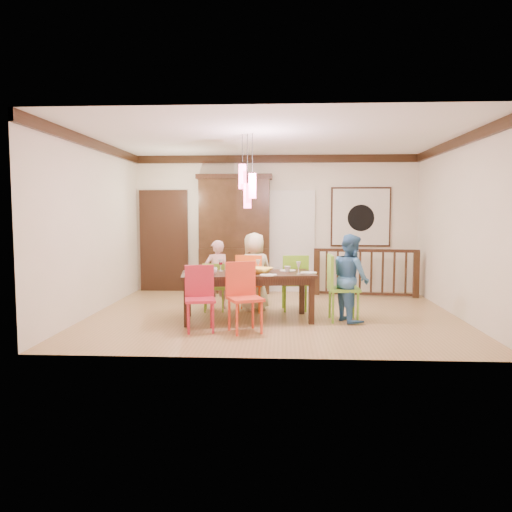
{
  "coord_description": "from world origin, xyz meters",
  "views": [
    {
      "loc": [
        0.15,
        -8.18,
        1.69
      ],
      "look_at": [
        -0.28,
        -0.01,
        0.98
      ],
      "focal_mm": 35.0,
      "sensor_mm": 36.0,
      "label": 1
    }
  ],
  "objects_px": {
    "balustrade": "(366,272)",
    "person_end_right": "(351,278)",
    "dining_table": "(248,278)",
    "chair_far_left": "(214,283)",
    "chair_end_right": "(344,283)",
    "person_far_left": "(217,275)",
    "china_hutch": "(235,234)",
    "person_far_mid": "(254,272)"
  },
  "relations": [
    {
      "from": "chair_far_left",
      "to": "person_far_left",
      "type": "distance_m",
      "value": 0.2
    },
    {
      "from": "person_far_mid",
      "to": "china_hutch",
      "type": "bearing_deg",
      "value": -99.74
    },
    {
      "from": "china_hutch",
      "to": "balustrade",
      "type": "bearing_deg",
      "value": -7.32
    },
    {
      "from": "chair_end_right",
      "to": "balustrade",
      "type": "distance_m",
      "value": 2.47
    },
    {
      "from": "chair_far_left",
      "to": "person_far_mid",
      "type": "xyz_separation_m",
      "value": [
        0.69,
        0.09,
        0.2
      ]
    },
    {
      "from": "dining_table",
      "to": "person_end_right",
      "type": "bearing_deg",
      "value": -8.87
    },
    {
      "from": "person_far_left",
      "to": "chair_far_left",
      "type": "bearing_deg",
      "value": 54.7
    },
    {
      "from": "chair_far_left",
      "to": "balustrade",
      "type": "bearing_deg",
      "value": -154.84
    },
    {
      "from": "chair_far_left",
      "to": "chair_end_right",
      "type": "xyz_separation_m",
      "value": [
        2.13,
        -0.69,
        0.12
      ]
    },
    {
      "from": "china_hutch",
      "to": "person_far_mid",
      "type": "height_order",
      "value": "china_hutch"
    },
    {
      "from": "dining_table",
      "to": "person_far_left",
      "type": "bearing_deg",
      "value": 115.96
    },
    {
      "from": "china_hutch",
      "to": "person_far_mid",
      "type": "distance_m",
      "value": 2.08
    },
    {
      "from": "chair_far_left",
      "to": "china_hutch",
      "type": "xyz_separation_m",
      "value": [
        0.16,
        2.02,
        0.77
      ]
    },
    {
      "from": "chair_far_left",
      "to": "chair_end_right",
      "type": "height_order",
      "value": "chair_end_right"
    },
    {
      "from": "chair_end_right",
      "to": "dining_table",
      "type": "bearing_deg",
      "value": 88.75
    },
    {
      "from": "china_hutch",
      "to": "balustrade",
      "type": "height_order",
      "value": "china_hutch"
    },
    {
      "from": "person_far_left",
      "to": "chair_end_right",
      "type": "bearing_deg",
      "value": 132.45
    },
    {
      "from": "china_hutch",
      "to": "dining_table",
      "type": "bearing_deg",
      "value": -80.33
    },
    {
      "from": "person_end_right",
      "to": "chair_far_left",
      "type": "bearing_deg",
      "value": 51.98
    },
    {
      "from": "balustrade",
      "to": "person_end_right",
      "type": "distance_m",
      "value": 2.47
    },
    {
      "from": "chair_far_left",
      "to": "china_hutch",
      "type": "bearing_deg",
      "value": -99.78
    },
    {
      "from": "chair_far_left",
      "to": "balustrade",
      "type": "xyz_separation_m",
      "value": [
        2.86,
        1.67,
        0.02
      ]
    },
    {
      "from": "chair_far_left",
      "to": "china_hutch",
      "type": "distance_m",
      "value": 2.16
    },
    {
      "from": "dining_table",
      "to": "balustrade",
      "type": "height_order",
      "value": "balustrade"
    },
    {
      "from": "dining_table",
      "to": "chair_end_right",
      "type": "xyz_separation_m",
      "value": [
        1.5,
        0.02,
        -0.07
      ]
    },
    {
      "from": "china_hutch",
      "to": "person_far_mid",
      "type": "relative_size",
      "value": 1.84
    },
    {
      "from": "chair_far_left",
      "to": "chair_end_right",
      "type": "distance_m",
      "value": 2.24
    },
    {
      "from": "balustrade",
      "to": "person_far_left",
      "type": "distance_m",
      "value": 3.21
    },
    {
      "from": "balustrade",
      "to": "person_far_mid",
      "type": "bearing_deg",
      "value": -136.29
    },
    {
      "from": "dining_table",
      "to": "person_end_right",
      "type": "distance_m",
      "value": 1.61
    },
    {
      "from": "dining_table",
      "to": "china_hutch",
      "type": "bearing_deg",
      "value": 90.81
    },
    {
      "from": "chair_far_left",
      "to": "person_far_mid",
      "type": "relative_size",
      "value": 0.62
    },
    {
      "from": "chair_far_left",
      "to": "person_end_right",
      "type": "relative_size",
      "value": 0.61
    },
    {
      "from": "chair_end_right",
      "to": "china_hutch",
      "type": "relative_size",
      "value": 0.42
    },
    {
      "from": "person_end_right",
      "to": "person_far_left",
      "type": "bearing_deg",
      "value": 48.16
    },
    {
      "from": "chair_far_left",
      "to": "person_far_left",
      "type": "height_order",
      "value": "person_far_left"
    },
    {
      "from": "chair_far_left",
      "to": "person_end_right",
      "type": "xyz_separation_m",
      "value": [
        2.24,
        -0.71,
        0.2
      ]
    },
    {
      "from": "chair_far_left",
      "to": "person_far_left",
      "type": "bearing_deg",
      "value": -104.85
    },
    {
      "from": "chair_far_left",
      "to": "person_end_right",
      "type": "bearing_deg",
      "value": 157.29
    },
    {
      "from": "china_hutch",
      "to": "person_far_left",
      "type": "height_order",
      "value": "china_hutch"
    },
    {
      "from": "dining_table",
      "to": "chair_far_left",
      "type": "xyz_separation_m",
      "value": [
        -0.63,
        0.71,
        -0.19
      ]
    },
    {
      "from": "chair_end_right",
      "to": "person_end_right",
      "type": "bearing_deg",
      "value": -100.39
    }
  ]
}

